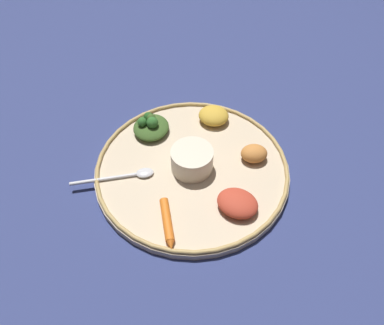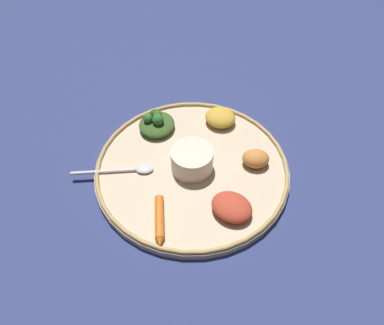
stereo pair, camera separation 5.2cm
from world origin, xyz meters
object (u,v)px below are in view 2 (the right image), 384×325
(spoon, at_px, (126,170))
(center_bowl, at_px, (192,159))
(greens_pile, at_px, (156,123))
(carrot_near_spoon, at_px, (159,220))

(spoon, bearing_deg, center_bowl, 144.19)
(greens_pile, bearing_deg, spoon, 25.88)
(spoon, bearing_deg, carrot_near_spoon, 81.53)
(center_bowl, xyz_separation_m, carrot_near_spoon, (0.12, 0.06, -0.02))
(center_bowl, relative_size, spoon, 0.59)
(spoon, distance_m, carrot_near_spoon, 0.13)
(center_bowl, height_order, carrot_near_spoon, center_bowl)
(carrot_near_spoon, bearing_deg, center_bowl, -154.52)
(greens_pile, bearing_deg, carrot_near_spoon, 54.31)
(center_bowl, distance_m, carrot_near_spoon, 0.14)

